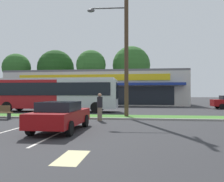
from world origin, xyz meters
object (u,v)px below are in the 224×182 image
object	(u,v)px
car_4	(93,102)
car_3	(61,115)
pedestrian_near_bench	(100,107)
bus_stop_bench	(0,112)
utility_pole	(125,36)
car_0	(43,101)
city_bus	(55,94)

from	to	relation	value
car_4	car_3	bearing A→B (deg)	-82.86
car_4	pedestrian_near_bench	distance (m)	13.75
bus_stop_bench	car_4	xyz separation A→B (m)	(3.68, 13.19, 0.29)
car_4	pedestrian_near_bench	bearing A→B (deg)	-76.10
utility_pole	car_0	xyz separation A→B (m)	(-10.98, 10.82, -5.12)
utility_pole	car_3	world-z (taller)	utility_pole
utility_pole	car_0	size ratio (longest dim) A/B	2.66
car_4	city_bus	bearing A→B (deg)	-111.74
utility_pole	pedestrian_near_bench	bearing A→B (deg)	-124.17
car_3	pedestrian_near_bench	world-z (taller)	pedestrian_near_bench
city_bus	bus_stop_bench	distance (m)	7.29
bus_stop_bench	car_3	size ratio (longest dim) A/B	0.36
utility_pole	pedestrian_near_bench	size ratio (longest dim) A/B	6.24
utility_pole	city_bus	distance (m)	9.74
bus_stop_bench	car_3	distance (m)	7.35
car_0	car_3	distance (m)	19.16
city_bus	car_3	world-z (taller)	city_bus
city_bus	car_0	xyz separation A→B (m)	(-3.79, 5.72, -0.97)
bus_stop_bench	pedestrian_near_bench	bearing A→B (deg)	178.68
pedestrian_near_bench	car_3	bearing A→B (deg)	84.12
car_3	pedestrian_near_bench	size ratio (longest dim) A/B	2.47
bus_stop_bench	car_3	bearing A→B (deg)	143.16
bus_stop_bench	car_0	size ratio (longest dim) A/B	0.38
car_0	car_4	world-z (taller)	car_0
utility_pole	car_4	bearing A→B (deg)	112.95
car_3	utility_pole	bearing A→B (deg)	-21.76
city_bus	bus_stop_bench	xyz separation A→B (m)	(-1.24, -7.07, -1.26)
bus_stop_bench	car_4	world-z (taller)	car_4
car_0	car_4	distance (m)	6.24
bus_stop_bench	car_3	xyz separation A→B (m)	(5.88, -4.41, 0.22)
utility_pole	car_3	bearing A→B (deg)	-111.76
car_0	pedestrian_near_bench	distance (m)	16.08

